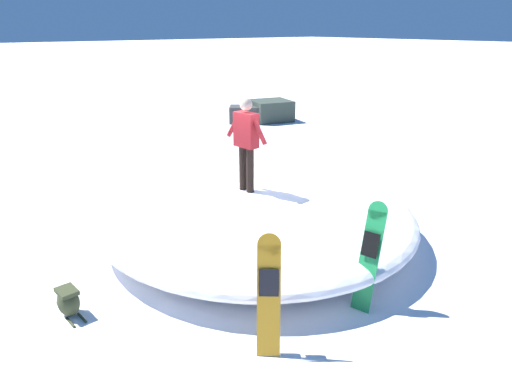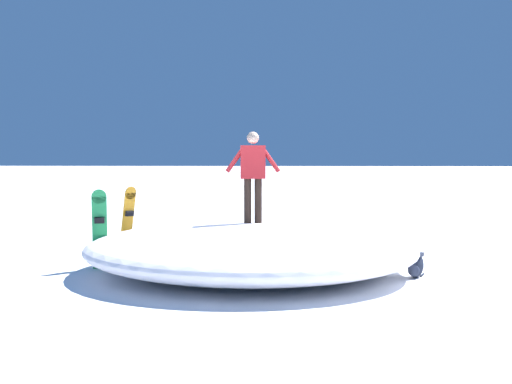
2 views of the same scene
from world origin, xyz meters
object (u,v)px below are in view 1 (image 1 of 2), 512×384
(backpack_near, at_px, (68,301))
(snowboard_primary_upright, at_px, (269,293))
(snowboarder_standing, at_px, (246,138))
(snowboard_secondary_upright, at_px, (370,255))
(backpack_far, at_px, (189,182))

(backpack_near, bearing_deg, snowboard_primary_upright, 37.04)
(snowboarder_standing, xyz_separation_m, backpack_near, (0.53, -3.57, -1.73))
(snowboarder_standing, xyz_separation_m, snowboard_secondary_upright, (2.97, -0.06, -1.13))
(snowboard_primary_upright, bearing_deg, snowboard_secondary_upright, 85.74)
(backpack_near, bearing_deg, backpack_far, 131.08)
(snowboarder_standing, xyz_separation_m, backpack_far, (-2.99, 0.46, -1.71))
(snowboard_primary_upright, height_order, backpack_near, snowboard_primary_upright)
(snowboard_primary_upright, relative_size, backpack_near, 2.63)
(snowboarder_standing, relative_size, snowboard_secondary_upright, 1.10)
(snowboard_primary_upright, distance_m, snowboard_secondary_upright, 1.76)
(snowboard_primary_upright, relative_size, backpack_far, 2.44)
(backpack_near, distance_m, backpack_far, 5.35)
(backpack_far, bearing_deg, snowboarder_standing, -8.79)
(snowboard_primary_upright, height_order, backpack_far, snowboard_primary_upright)
(backpack_near, bearing_deg, snowboarder_standing, 98.37)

